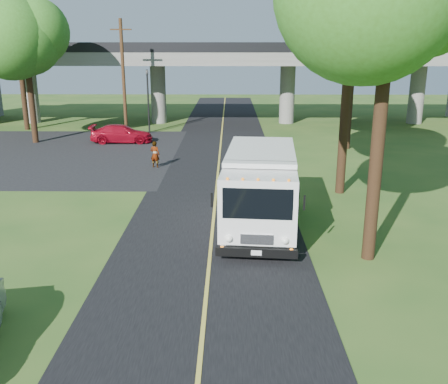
{
  "coord_description": "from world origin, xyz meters",
  "views": [
    {
      "loc": [
        0.69,
        -15.04,
        7.14
      ],
      "look_at": [
        0.46,
        3.61,
        1.6
      ],
      "focal_mm": 40.0,
      "sensor_mm": 36.0,
      "label": 1
    }
  ],
  "objects_px": {
    "traffic_signal": "(148,95)",
    "pedestrian": "(155,154)",
    "tree_left_far": "(19,40)",
    "utility_pole": "(124,79)",
    "tree_right_far": "(359,26)",
    "step_van": "(260,187)",
    "tree_left_lot": "(26,33)",
    "red_sedan": "(122,134)"
  },
  "relations": [
    {
      "from": "tree_left_lot",
      "to": "tree_left_far",
      "type": "xyz_separation_m",
      "value": [
        -3.0,
        6.0,
        -0.45
      ]
    },
    {
      "from": "utility_pole",
      "to": "tree_right_far",
      "type": "height_order",
      "value": "tree_right_far"
    },
    {
      "from": "traffic_signal",
      "to": "pedestrian",
      "type": "relative_size",
      "value": 3.22
    },
    {
      "from": "utility_pole",
      "to": "step_van",
      "type": "relative_size",
      "value": 1.19
    },
    {
      "from": "tree_right_far",
      "to": "tree_left_far",
      "type": "bearing_deg",
      "value": 162.9
    },
    {
      "from": "tree_left_far",
      "to": "red_sedan",
      "type": "xyz_separation_m",
      "value": [
        9.32,
        -5.75,
        -6.78
      ]
    },
    {
      "from": "utility_pole",
      "to": "tree_right_far",
      "type": "relative_size",
      "value": 0.82
    },
    {
      "from": "utility_pole",
      "to": "pedestrian",
      "type": "xyz_separation_m",
      "value": [
        3.7,
        -9.85,
        -3.79
      ]
    },
    {
      "from": "tree_left_lot",
      "to": "traffic_signal",
      "type": "bearing_deg",
      "value": 28.11
    },
    {
      "from": "red_sedan",
      "to": "tree_right_far",
      "type": "bearing_deg",
      "value": -100.38
    },
    {
      "from": "traffic_signal",
      "to": "tree_left_far",
      "type": "distance_m",
      "value": 11.75
    },
    {
      "from": "tree_right_far",
      "to": "tree_left_far",
      "type": "xyz_separation_m",
      "value": [
        -26.0,
        8.0,
        -0.85
      ]
    },
    {
      "from": "tree_left_far",
      "to": "utility_pole",
      "type": "bearing_deg",
      "value": -22.43
    },
    {
      "from": "traffic_signal",
      "to": "step_van",
      "type": "bearing_deg",
      "value": -70.22
    },
    {
      "from": "tree_right_far",
      "to": "red_sedan",
      "type": "bearing_deg",
      "value": 172.31
    },
    {
      "from": "tree_right_far",
      "to": "step_van",
      "type": "relative_size",
      "value": 1.45
    },
    {
      "from": "pedestrian",
      "to": "tree_right_far",
      "type": "bearing_deg",
      "value": -138.03
    },
    {
      "from": "tree_right_far",
      "to": "traffic_signal",
      "type": "bearing_deg",
      "value": 157.93
    },
    {
      "from": "step_van",
      "to": "red_sedan",
      "type": "bearing_deg",
      "value": 122.32
    },
    {
      "from": "pedestrian",
      "to": "tree_left_far",
      "type": "bearing_deg",
      "value": -28.11
    },
    {
      "from": "step_van",
      "to": "tree_right_far",
      "type": "bearing_deg",
      "value": 70.05
    },
    {
      "from": "utility_pole",
      "to": "red_sedan",
      "type": "height_order",
      "value": "utility_pole"
    },
    {
      "from": "traffic_signal",
      "to": "red_sedan",
      "type": "bearing_deg",
      "value": -110.67
    },
    {
      "from": "pedestrian",
      "to": "tree_left_lot",
      "type": "bearing_deg",
      "value": -19.19
    },
    {
      "from": "utility_pole",
      "to": "tree_left_lot",
      "type": "bearing_deg",
      "value": -161.03
    },
    {
      "from": "utility_pole",
      "to": "red_sedan",
      "type": "relative_size",
      "value": 1.95
    },
    {
      "from": "traffic_signal",
      "to": "pedestrian",
      "type": "bearing_deg",
      "value": -79.48
    },
    {
      "from": "utility_pole",
      "to": "tree_left_lot",
      "type": "height_order",
      "value": "tree_left_lot"
    },
    {
      "from": "tree_left_lot",
      "to": "red_sedan",
      "type": "relative_size",
      "value": 2.28
    },
    {
      "from": "tree_left_lot",
      "to": "red_sedan",
      "type": "xyz_separation_m",
      "value": [
        6.32,
        0.25,
        -7.23
      ]
    },
    {
      "from": "tree_left_far",
      "to": "pedestrian",
      "type": "xyz_separation_m",
      "value": [
        12.99,
        -13.68,
        -6.64
      ]
    },
    {
      "from": "tree_left_far",
      "to": "red_sedan",
      "type": "relative_size",
      "value": 2.14
    },
    {
      "from": "traffic_signal",
      "to": "red_sedan",
      "type": "distance_m",
      "value": 4.89
    },
    {
      "from": "tree_left_lot",
      "to": "step_van",
      "type": "relative_size",
      "value": 1.38
    },
    {
      "from": "utility_pole",
      "to": "red_sedan",
      "type": "distance_m",
      "value": 4.37
    },
    {
      "from": "traffic_signal",
      "to": "tree_right_far",
      "type": "xyz_separation_m",
      "value": [
        15.21,
        -6.16,
        5.1
      ]
    },
    {
      "from": "tree_left_lot",
      "to": "tree_left_far",
      "type": "relative_size",
      "value": 1.06
    },
    {
      "from": "tree_left_lot",
      "to": "tree_left_far",
      "type": "height_order",
      "value": "tree_left_lot"
    },
    {
      "from": "step_van",
      "to": "pedestrian",
      "type": "distance_m",
      "value": 11.64
    },
    {
      "from": "pedestrian",
      "to": "utility_pole",
      "type": "bearing_deg",
      "value": -51.04
    },
    {
      "from": "traffic_signal",
      "to": "utility_pole",
      "type": "distance_m",
      "value": 2.86
    },
    {
      "from": "traffic_signal",
      "to": "utility_pole",
      "type": "relative_size",
      "value": 0.58
    }
  ]
}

